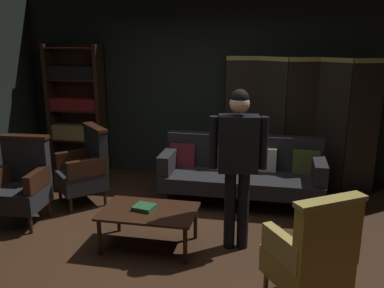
# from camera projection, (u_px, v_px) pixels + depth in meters

# --- Properties ---
(ground_plane) EXTENTS (10.00, 10.00, 0.00)m
(ground_plane) POSITION_uv_depth(u_px,v_px,m) (177.00, 249.00, 4.44)
(ground_plane) COLOR #331E11
(back_wall) EXTENTS (7.20, 0.10, 2.80)m
(back_wall) POSITION_uv_depth(u_px,v_px,m) (213.00, 88.00, 6.39)
(back_wall) COLOR black
(back_wall) RESTS_ON ground_plane
(folding_screen) EXTENTS (2.13, 0.34, 1.90)m
(folding_screen) POSITION_uv_depth(u_px,v_px,m) (300.00, 123.00, 5.91)
(folding_screen) COLOR black
(folding_screen) RESTS_ON ground_plane
(bookshelf) EXTENTS (0.90, 0.32, 2.05)m
(bookshelf) POSITION_uv_depth(u_px,v_px,m) (77.00, 108.00, 6.64)
(bookshelf) COLOR black
(bookshelf) RESTS_ON ground_plane
(velvet_couch) EXTENTS (2.12, 0.78, 0.88)m
(velvet_couch) POSITION_uv_depth(u_px,v_px,m) (242.00, 169.00, 5.60)
(velvet_couch) COLOR black
(velvet_couch) RESTS_ON ground_plane
(coffee_table) EXTENTS (1.00, 0.64, 0.42)m
(coffee_table) POSITION_uv_depth(u_px,v_px,m) (149.00, 214.00, 4.42)
(coffee_table) COLOR black
(coffee_table) RESTS_ON ground_plane
(armchair_gilt_accent) EXTENTS (0.80, 0.80, 1.04)m
(armchair_gilt_accent) POSITION_uv_depth(u_px,v_px,m) (312.00, 254.00, 3.40)
(armchair_gilt_accent) COLOR tan
(armchair_gilt_accent) RESTS_ON ground_plane
(armchair_wing_left) EXTENTS (0.82, 0.82, 1.04)m
(armchair_wing_left) POSITION_uv_depth(u_px,v_px,m) (85.00, 168.00, 5.53)
(armchair_wing_left) COLOR black
(armchair_wing_left) RESTS_ON ground_plane
(armchair_wing_right) EXTENTS (0.62, 0.61, 1.04)m
(armchair_wing_right) POSITION_uv_depth(u_px,v_px,m) (22.00, 183.00, 4.98)
(armchair_wing_right) COLOR black
(armchair_wing_right) RESTS_ON ground_plane
(standing_figure) EXTENTS (0.58, 0.27, 1.70)m
(standing_figure) POSITION_uv_depth(u_px,v_px,m) (238.00, 156.00, 4.23)
(standing_figure) COLOR black
(standing_figure) RESTS_ON ground_plane
(book_green_cloth) EXTENTS (0.24, 0.23, 0.04)m
(book_green_cloth) POSITION_uv_depth(u_px,v_px,m) (144.00, 207.00, 4.42)
(book_green_cloth) COLOR #1E4C28
(book_green_cloth) RESTS_ON coffee_table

